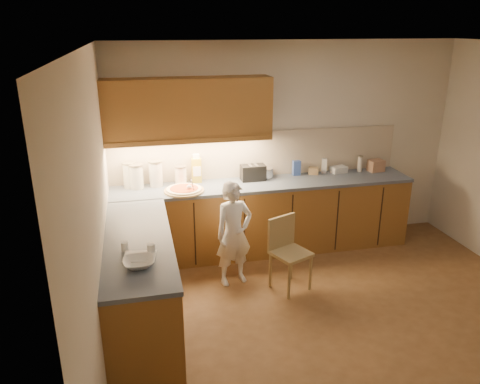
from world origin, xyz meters
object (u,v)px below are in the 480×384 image
Objects in this scene: oil_jug at (196,169)px; toaster at (253,173)px; wooden_chair at (287,248)px; pizza_on_board at (184,190)px; child at (234,234)px.

toaster is at bearing -6.25° from oil_jug.
oil_jug is (-0.82, 1.13, 0.61)m from wooden_chair.
oil_jug reaches higher than wooden_chair.
pizza_on_board is 0.93m from toaster.
child is 3.30× the size of oil_jug.
oil_jug is at bearing 173.07° from toaster.
toaster is (0.43, 0.83, 0.42)m from child.
child is 1.47× the size of wooden_chair.
oil_jug is (0.19, 0.31, 0.14)m from pizza_on_board.
oil_jug is 0.71m from toaster.
child is (0.47, -0.60, -0.35)m from pizza_on_board.
oil_jug is at bearing 58.42° from pizza_on_board.
toaster is (0.89, 0.24, 0.08)m from pizza_on_board.
toaster is at bearing 48.27° from child.
toaster is at bearing 14.81° from pizza_on_board.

